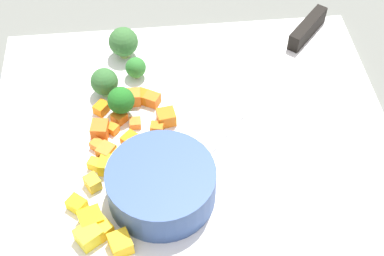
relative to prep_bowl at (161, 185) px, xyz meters
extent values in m
plane|color=slate|center=(0.04, 0.08, -0.03)|extent=(4.00, 4.00, 0.00)
cube|color=white|center=(0.04, 0.08, -0.03)|extent=(0.45, 0.38, 0.01)
cylinder|color=#3A5690|center=(0.00, 0.00, 0.00)|extent=(0.11, 0.11, 0.04)
cube|color=silver|center=(0.07, 0.08, -0.02)|extent=(0.12, 0.14, 0.00)
cube|color=black|center=(0.21, 0.23, -0.01)|extent=(0.06, 0.07, 0.02)
cube|color=orange|center=(-0.06, 0.09, -0.01)|extent=(0.02, 0.02, 0.02)
cube|color=orange|center=(0.00, 0.09, -0.01)|extent=(0.02, 0.01, 0.01)
cube|color=orange|center=(-0.07, 0.07, -0.02)|extent=(0.02, 0.02, 0.01)
cube|color=orange|center=(0.01, 0.10, -0.01)|extent=(0.02, 0.02, 0.02)
cube|color=orange|center=(-0.01, 0.14, -0.01)|extent=(0.02, 0.02, 0.01)
cube|color=orange|center=(0.00, 0.07, -0.02)|extent=(0.01, 0.01, 0.01)
cube|color=orange|center=(-0.05, 0.09, -0.02)|extent=(0.02, 0.02, 0.01)
cube|color=orange|center=(-0.06, 0.06, -0.01)|extent=(0.02, 0.02, 0.02)
cube|color=orange|center=(-0.02, 0.13, -0.01)|extent=(0.02, 0.02, 0.02)
cube|color=orange|center=(-0.03, 0.07, -0.01)|extent=(0.02, 0.02, 0.01)
cube|color=orange|center=(-0.04, 0.11, -0.01)|extent=(0.02, 0.02, 0.01)
cube|color=orange|center=(-0.06, 0.12, -0.01)|extent=(0.02, 0.02, 0.01)
cube|color=orange|center=(0.00, 0.13, -0.01)|extent=(0.02, 0.02, 0.01)
cube|color=orange|center=(-0.02, 0.10, -0.02)|extent=(0.01, 0.01, 0.01)
cube|color=yellow|center=(-0.05, 0.05, -0.01)|extent=(0.02, 0.02, 0.01)
cube|color=yellow|center=(-0.04, -0.06, -0.01)|extent=(0.03, 0.03, 0.02)
cube|color=yellow|center=(-0.07, 0.02, -0.01)|extent=(0.02, 0.02, 0.01)
cube|color=yellow|center=(-0.07, -0.03, -0.01)|extent=(0.03, 0.03, 0.02)
cube|color=yellow|center=(-0.06, -0.04, -0.01)|extent=(0.02, 0.03, 0.01)
cube|color=yellow|center=(-0.05, 0.04, -0.01)|extent=(0.02, 0.02, 0.02)
cube|color=yellow|center=(-0.07, -0.04, -0.01)|extent=(0.03, 0.03, 0.02)
cube|color=yellow|center=(-0.09, -0.01, -0.01)|extent=(0.02, 0.02, 0.01)
cube|color=yellow|center=(-0.07, 0.04, -0.01)|extent=(0.02, 0.02, 0.01)
cylinder|color=#98B558|center=(-0.03, 0.22, -0.01)|extent=(0.01, 0.01, 0.01)
sphere|color=#396D34|center=(-0.03, 0.22, 0.00)|extent=(0.04, 0.04, 0.04)
cylinder|color=#85BD6C|center=(-0.06, 0.15, -0.01)|extent=(0.01, 0.01, 0.01)
sphere|color=#356A32|center=(-0.06, 0.15, 0.00)|extent=(0.03, 0.03, 0.03)
cylinder|color=#89AB66|center=(-0.04, 0.12, -0.01)|extent=(0.01, 0.01, 0.01)
sphere|color=#216D20|center=(-0.04, 0.12, 0.00)|extent=(0.03, 0.03, 0.03)
cylinder|color=#86B16C|center=(-0.02, 0.18, -0.02)|extent=(0.01, 0.01, 0.01)
sphere|color=#2F782E|center=(-0.02, 0.18, -0.01)|extent=(0.02, 0.02, 0.02)
camera|label=1|loc=(0.00, -0.31, 0.45)|focal=51.60mm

